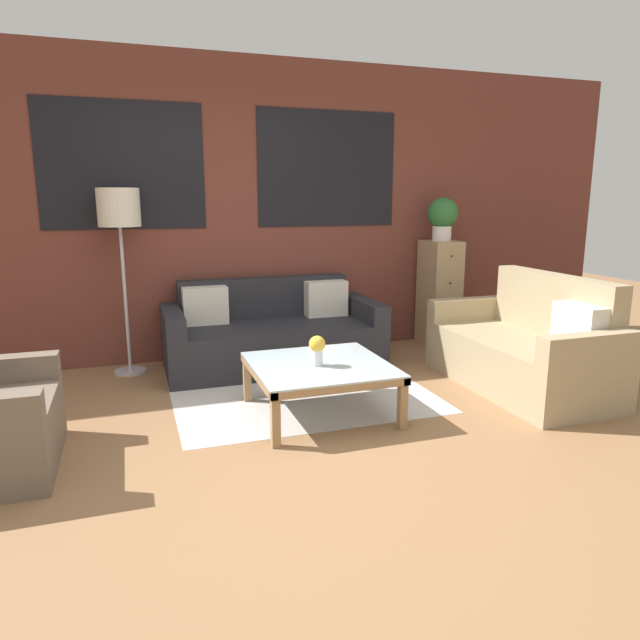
{
  "coord_description": "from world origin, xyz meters",
  "views": [
    {
      "loc": [
        -0.96,
        -3.03,
        1.53
      ],
      "look_at": [
        0.49,
        1.27,
        0.55
      ],
      "focal_mm": 32.0,
      "sensor_mm": 36.0,
      "label": 1
    }
  ],
  "objects": [
    {
      "name": "coffee_table",
      "position": [
        0.28,
        0.64,
        0.33
      ],
      "size": [
        0.95,
        0.95,
        0.38
      ],
      "color": "silver",
      "rests_on": "ground_plane"
    },
    {
      "name": "drawer_cabinet",
      "position": [
        2.11,
        2.15,
        0.55
      ],
      "size": [
        0.32,
        0.43,
        1.09
      ],
      "color": "tan",
      "rests_on": "ground_plane"
    },
    {
      "name": "couch_dark",
      "position": [
        0.25,
        1.95,
        0.28
      ],
      "size": [
        1.94,
        0.88,
        0.78
      ],
      "color": "#232328",
      "rests_on": "ground_plane"
    },
    {
      "name": "ground_plane",
      "position": [
        0.0,
        0.0,
        0.0
      ],
      "size": [
        16.0,
        16.0,
        0.0
      ],
      "primitive_type": "plane",
      "color": "#8E6642"
    },
    {
      "name": "wall_back_brick",
      "position": [
        0.0,
        2.44,
        1.41
      ],
      "size": [
        8.4,
        0.09,
        2.8
      ],
      "color": "brown",
      "rests_on": "ground_plane"
    },
    {
      "name": "rug",
      "position": [
        0.28,
        1.22,
        0.0
      ],
      "size": [
        1.99,
        1.79,
        0.0
      ],
      "color": "#BCB7B2",
      "rests_on": "ground_plane"
    },
    {
      "name": "potted_plant",
      "position": [
        2.11,
        2.15,
        1.34
      ],
      "size": [
        0.31,
        0.31,
        0.43
      ],
      "color": "silver",
      "rests_on": "drawer_cabinet"
    },
    {
      "name": "flower_vase",
      "position": [
        0.24,
        0.59,
        0.5
      ],
      "size": [
        0.11,
        0.11,
        0.21
      ],
      "color": "silver",
      "rests_on": "coffee_table"
    },
    {
      "name": "settee_vintage",
      "position": [
        2.05,
        0.67,
        0.31
      ],
      "size": [
        0.8,
        1.61,
        0.92
      ],
      "color": "tan",
      "rests_on": "ground_plane"
    },
    {
      "name": "floor_lamp",
      "position": [
        -1.01,
        2.13,
        1.37
      ],
      "size": [
        0.35,
        0.35,
        1.61
      ],
      "color": "#B2B2B7",
      "rests_on": "ground_plane"
    }
  ]
}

